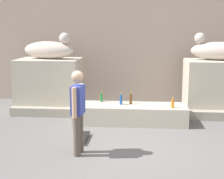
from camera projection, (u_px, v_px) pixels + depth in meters
ground_plane at (127, 149)px, 6.96m from camera, size 40.00×40.00×0.00m
facade_wall at (134, 5)px, 11.23m from camera, size 11.74×0.60×6.43m
pedestal_left at (50, 84)px, 10.21m from camera, size 1.84×1.35×1.55m
pedestal_right at (217, 87)px, 9.79m from camera, size 1.84×1.35×1.55m
statue_reclining_left at (50, 49)px, 10.00m from camera, size 1.69×0.94×0.78m
statue_reclining_right at (218, 50)px, 9.61m from camera, size 1.69×0.93×0.78m
ledge_block at (130, 114)px, 8.84m from camera, size 2.93×0.89×0.48m
skater at (78, 109)px, 6.54m from camera, size 0.24×0.54×1.67m
skateboard at (83, 137)px, 7.53m from camera, size 0.21×0.80×0.08m
bottle_orange at (173, 104)px, 8.47m from camera, size 0.07×0.07×0.26m
bottle_blue at (121, 100)px, 8.84m from camera, size 0.07×0.07×0.31m
bottle_green at (101, 98)px, 9.16m from camera, size 0.07×0.07×0.28m
bottle_brown at (131, 99)px, 8.89m from camera, size 0.07×0.07×0.32m
stair_step at (131, 113)px, 9.44m from camera, size 6.80×0.50×0.25m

